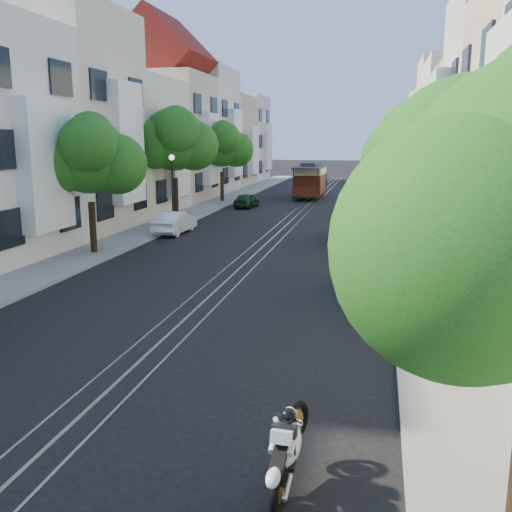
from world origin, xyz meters
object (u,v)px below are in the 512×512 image
Objects in this scene: tree_e_d at (408,143)px; sportbike_rider at (287,446)px; lamp_west at (172,180)px; parked_car_e_far at (356,229)px; parked_car_w_far at (247,200)px; parked_car_w_mid at (174,222)px; parked_car_e_mid at (373,275)px; cable_car at (311,179)px; tree_e_c at (419,151)px; tree_e_b at (442,155)px; lamp_east at (415,243)px; tree_w_d at (222,146)px; tree_w_b at (90,157)px; tree_w_c at (175,140)px.

sportbike_rider is at bearing -95.29° from tree_e_d.
lamp_west is (-13.56, -8.98, -2.02)m from tree_e_d.
parked_car_w_far is (-8.80, 13.45, -0.15)m from parked_car_e_far.
tree_e_d is 1.80× the size of parked_car_w_mid.
parked_car_e_mid is 24.94m from parked_car_w_far.
cable_car is at bearing 73.22° from lamp_west.
cable_car is 2.33× the size of parked_car_w_far.
tree_e_c is at bearing 5.59° from parked_car_e_far.
tree_e_b is 17.60m from parked_car_w_mid.
lamp_west is at bearing 171.51° from tree_e_c.
cable_car reaches higher than parked_car_e_mid.
parked_car_w_far is at bearing 80.10° from lamp_west.
parked_car_w_far is at bearing 118.03° from parked_car_e_far.
tree_e_b is 0.98× the size of tree_e_d.
parked_car_e_mid is at bearing -95.17° from tree_e_d.
parked_car_e_far is at bearing 94.67° from parked_car_e_mid.
parked_car_e_far is at bearing 97.02° from lamp_east.
tree_w_d reaches higher than parked_car_e_far.
tree_e_c is at bearing 78.18° from parked_car_e_mid.
sportbike_rider is 43.23m from cable_car.
parked_car_e_far is (11.54, -16.54, -3.91)m from tree_w_d.
tree_w_d is 29.15m from parked_car_e_mid.
tree_e_b is 15.25m from tree_w_b.
tree_e_d reaches higher than parked_car_e_mid.
tree_e_b is 21.53m from tree_w_c.
tree_w_b is 13.29m from parked_car_e_far.
tree_e_b is 3.51× the size of sportbike_rider.
tree_e_d is 12.58m from parked_car_w_far.
parked_car_w_mid is (-11.90, 16.27, -2.22)m from lamp_east.
tree_w_b is 1.96× the size of parked_car_w_far.
lamp_east is at bearing -55.01° from lamp_west.
parked_car_e_mid is 1.19× the size of parked_car_w_far.
lamp_east reaches higher than parked_car_w_far.
tree_e_d reaches higher than tree_w_b.
tree_e_c is 1.71× the size of parked_car_e_mid.
parked_car_e_mid is (12.50, -4.04, -3.77)m from tree_w_b.
cable_car is (-6.80, 37.23, -1.16)m from lamp_east.
parked_car_e_far is at bearing -25.66° from tree_w_c.
tree_e_b is 1.35× the size of parked_car_e_far.
tree_w_c is 25.01m from lamp_east.
tree_e_c is 13.46m from parked_car_w_mid.
tree_w_b reaches higher than parked_car_w_far.
parked_car_w_far is at bearing 81.76° from tree_w_b.
cable_car is (5.80, 19.23, -1.16)m from lamp_west.
tree_w_d is 3.42× the size of sportbike_rider.
parked_car_w_mid is (1.54, 6.29, -3.77)m from tree_w_b.
tree_e_c is 1.04× the size of tree_w_b.
tree_w_b is at bearing -103.04° from cable_car.
parked_car_e_far is at bearing -103.92° from tree_e_d.
cable_car is at bearing 127.11° from tree_e_d.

